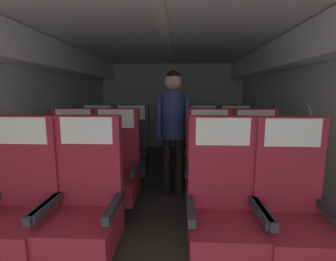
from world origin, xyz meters
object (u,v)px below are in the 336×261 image
(seat_b_left_window, at_px, (73,171))
(flight_attendant, at_px, (173,120))
(seat_c_right_window, at_px, (201,154))
(seat_b_left_aisle, at_px, (116,172))
(seat_a_left_window, at_px, (20,209))
(seat_a_right_window, at_px, (222,212))
(seat_a_right_aisle, at_px, (293,216))
(seat_b_right_aisle, at_px, (255,174))
(seat_c_left_aisle, at_px, (131,153))
(seat_c_right_aisle, at_px, (235,153))
(seat_b_right_window, at_px, (209,173))
(seat_a_left_aisle, at_px, (86,209))
(seat_c_left_window, at_px, (98,152))

(seat_b_left_window, distance_m, flight_attendant, 1.32)
(seat_b_left_window, distance_m, seat_c_right_window, 1.71)
(flight_attendant, bearing_deg, seat_b_left_aisle, -136.87)
(seat_a_left_window, height_order, seat_a_right_window, same)
(seat_a_right_aisle, bearing_deg, flight_attendant, 121.59)
(seat_a_left_window, bearing_deg, seat_b_right_aisle, 24.21)
(seat_a_right_window, relative_size, seat_c_left_aisle, 1.00)
(seat_a_right_window, relative_size, seat_c_right_aisle, 1.00)
(seat_c_right_aisle, height_order, seat_c_right_window, same)
(seat_b_right_window, height_order, flight_attendant, flight_attendant)
(seat_a_left_window, height_order, seat_c_right_window, same)
(seat_b_right_window, distance_m, seat_c_left_aisle, 1.33)
(seat_a_left_aisle, distance_m, seat_c_right_window, 1.98)
(seat_a_right_aisle, xyz_separation_m, flight_attendant, (-0.88, 1.43, 0.51))
(seat_a_right_window, bearing_deg, seat_b_right_aisle, 60.01)
(seat_a_right_window, xyz_separation_m, seat_c_right_window, (0.00, 1.71, 0.00))
(seat_a_left_window, bearing_deg, seat_b_right_window, 30.56)
(seat_c_right_aisle, xyz_separation_m, flight_attendant, (-0.88, -0.33, 0.51))
(seat_a_right_window, height_order, flight_attendant, flight_attendant)
(seat_a_left_aisle, bearing_deg, seat_b_left_aisle, 90.10)
(seat_b_right_window, relative_size, seat_c_left_window, 1.00)
(seat_b_left_window, height_order, seat_c_right_aisle, same)
(seat_a_right_window, bearing_deg, seat_a_left_aisle, 179.99)
(seat_b_right_window, bearing_deg, seat_c_right_aisle, 61.38)
(seat_c_left_aisle, xyz_separation_m, seat_c_right_window, (1.01, -0.00, 0.00))
(seat_c_left_aisle, distance_m, seat_c_right_window, 1.01)
(seat_b_right_window, bearing_deg, seat_c_right_window, 90.40)
(seat_a_right_aisle, relative_size, seat_c_right_aisle, 1.00)
(seat_a_left_aisle, distance_m, seat_b_right_window, 1.33)
(seat_b_left_window, height_order, seat_c_left_window, same)
(seat_a_left_aisle, relative_size, seat_c_right_aisle, 1.00)
(seat_c_left_window, height_order, seat_c_left_aisle, same)
(seat_b_left_window, relative_size, seat_c_right_window, 1.00)
(seat_a_right_window, xyz_separation_m, seat_b_left_window, (-1.49, 0.87, 0.00))
(seat_c_right_window, bearing_deg, seat_c_right_aisle, 3.05)
(seat_b_left_aisle, distance_m, seat_b_right_window, 1.01)
(seat_a_right_aisle, relative_size, seat_a_right_window, 1.00)
(seat_a_right_window, relative_size, seat_c_right_window, 1.00)
(seat_a_left_aisle, height_order, seat_b_right_window, same)
(seat_c_right_window, bearing_deg, seat_a_left_window, -130.64)
(seat_c_right_window, xyz_separation_m, flight_attendant, (-0.39, -0.31, 0.51))
(seat_b_left_aisle, bearing_deg, seat_a_right_aisle, -30.28)
(seat_b_right_window, bearing_deg, seat_b_left_aisle, -179.37)
(seat_a_left_window, bearing_deg, seat_a_right_window, 0.99)
(seat_a_right_window, bearing_deg, seat_a_right_aisle, -2.71)
(seat_c_right_aisle, bearing_deg, seat_b_left_window, -156.25)
(seat_b_left_aisle, xyz_separation_m, seat_b_right_window, (1.01, 0.01, 0.00))
(seat_a_right_window, xyz_separation_m, seat_c_left_aisle, (-1.01, 1.71, 0.00))
(seat_a_right_aisle, relative_size, seat_c_right_window, 1.00)
(seat_c_right_window, bearing_deg, seat_b_left_aisle, -139.34)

